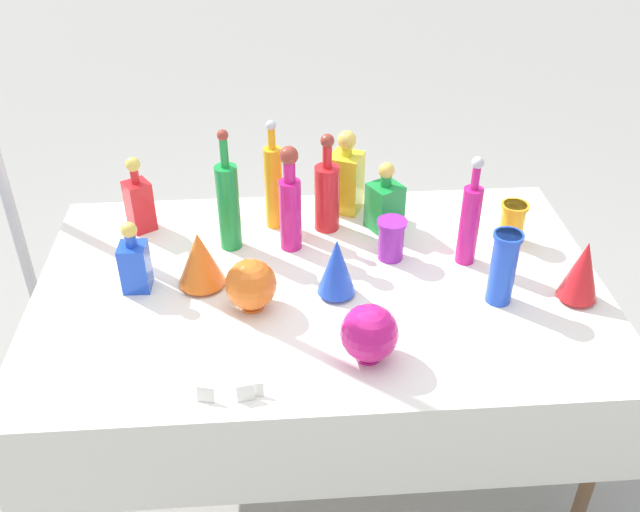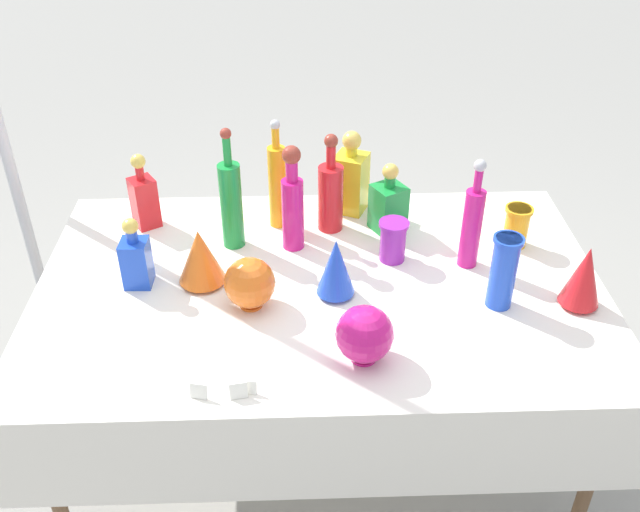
% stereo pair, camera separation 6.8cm
% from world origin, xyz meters
% --- Properties ---
extents(ground_plane, '(40.00, 40.00, 0.00)m').
position_xyz_m(ground_plane, '(0.00, 0.00, 0.00)').
color(ground_plane, gray).
extents(display_table, '(1.77, 1.12, 0.76)m').
position_xyz_m(display_table, '(0.00, -0.04, 0.70)').
color(display_table, white).
rests_on(display_table, ground).
extents(tall_bottle_0, '(0.07, 0.07, 0.37)m').
position_xyz_m(tall_bottle_0, '(-0.08, 0.21, 0.92)').
color(tall_bottle_0, '#C61972').
rests_on(tall_bottle_0, display_table).
extents(tall_bottle_1, '(0.06, 0.06, 0.40)m').
position_xyz_m(tall_bottle_1, '(-0.13, 0.35, 0.92)').
color(tall_bottle_1, orange).
rests_on(tall_bottle_1, display_table).
extents(tall_bottle_2, '(0.09, 0.09, 0.36)m').
position_xyz_m(tall_bottle_2, '(0.05, 0.32, 0.90)').
color(tall_bottle_2, red).
rests_on(tall_bottle_2, display_table).
extents(tall_bottle_3, '(0.06, 0.06, 0.38)m').
position_xyz_m(tall_bottle_3, '(0.48, 0.09, 0.91)').
color(tall_bottle_3, '#C61972').
rests_on(tall_bottle_3, display_table).
extents(tall_bottle_4, '(0.07, 0.07, 0.42)m').
position_xyz_m(tall_bottle_4, '(-0.28, 0.23, 0.92)').
color(tall_bottle_4, '#198C38').
rests_on(tall_bottle_4, display_table).
extents(square_decanter_0, '(0.11, 0.11, 0.27)m').
position_xyz_m(square_decanter_0, '(-0.60, 0.36, 0.87)').
color(square_decanter_0, red).
rests_on(square_decanter_0, display_table).
extents(square_decanter_1, '(0.14, 0.14, 0.25)m').
position_xyz_m(square_decanter_1, '(0.25, 0.31, 0.86)').
color(square_decanter_1, '#198C38').
rests_on(square_decanter_1, display_table).
extents(square_decanter_2, '(0.09, 0.09, 0.24)m').
position_xyz_m(square_decanter_2, '(-0.56, 0.02, 0.85)').
color(square_decanter_2, blue).
rests_on(square_decanter_2, display_table).
extents(square_decanter_3, '(0.14, 0.14, 0.31)m').
position_xyz_m(square_decanter_3, '(0.13, 0.45, 0.89)').
color(square_decanter_3, yellow).
rests_on(square_decanter_3, display_table).
extents(slender_vase_0, '(0.10, 0.10, 0.14)m').
position_xyz_m(slender_vase_0, '(0.24, 0.12, 0.84)').
color(slender_vase_0, purple).
rests_on(slender_vase_0, display_table).
extents(slender_vase_1, '(0.09, 0.09, 0.14)m').
position_xyz_m(slender_vase_1, '(0.66, 0.19, 0.84)').
color(slender_vase_1, orange).
rests_on(slender_vase_1, display_table).
extents(slender_vase_2, '(0.09, 0.09, 0.24)m').
position_xyz_m(slender_vase_2, '(0.53, -0.13, 0.89)').
color(slender_vase_2, blue).
rests_on(slender_vase_2, display_table).
extents(fluted_vase_0, '(0.12, 0.12, 0.20)m').
position_xyz_m(fluted_vase_0, '(0.05, -0.06, 0.86)').
color(fluted_vase_0, blue).
rests_on(fluted_vase_0, display_table).
extents(fluted_vase_1, '(0.12, 0.12, 0.20)m').
position_xyz_m(fluted_vase_1, '(0.77, -0.14, 0.87)').
color(fluted_vase_1, red).
rests_on(fluted_vase_1, display_table).
extents(fluted_vase_2, '(0.15, 0.15, 0.19)m').
position_xyz_m(fluted_vase_2, '(-0.37, 0.01, 0.86)').
color(fluted_vase_2, orange).
rests_on(fluted_vase_2, display_table).
extents(round_bowl_0, '(0.16, 0.16, 0.17)m').
position_xyz_m(round_bowl_0, '(0.11, -0.36, 0.85)').
color(round_bowl_0, '#C61972').
rests_on(round_bowl_0, display_table).
extents(round_bowl_1, '(0.15, 0.15, 0.16)m').
position_xyz_m(round_bowl_1, '(-0.21, -0.11, 0.84)').
color(round_bowl_1, orange).
rests_on(round_bowl_1, display_table).
extents(price_tag_left, '(0.05, 0.02, 0.05)m').
position_xyz_m(price_tag_left, '(-0.23, -0.49, 0.78)').
color(price_tag_left, white).
rests_on(price_tag_left, display_table).
extents(price_tag_center, '(0.05, 0.03, 0.04)m').
position_xyz_m(price_tag_center, '(-0.33, -0.49, 0.78)').
color(price_tag_center, white).
rests_on(price_tag_center, display_table).
extents(price_tag_right, '(0.06, 0.02, 0.04)m').
position_xyz_m(price_tag_right, '(-0.21, -0.47, 0.78)').
color(price_tag_right, white).
rests_on(price_tag_right, display_table).
extents(cardboard_box_behind_left, '(0.50, 0.44, 0.40)m').
position_xyz_m(cardboard_box_behind_left, '(0.28, 1.08, 0.16)').
color(cardboard_box_behind_left, tan).
rests_on(cardboard_box_behind_left, ground).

